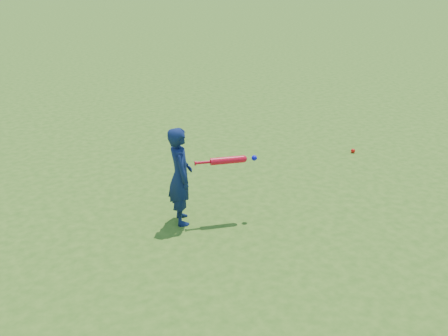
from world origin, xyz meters
name	(u,v)px	position (x,y,z in m)	size (l,w,h in m)	color
ground	(175,217)	(0.00, 0.00, 0.00)	(80.00, 80.00, 0.00)	#355E16
child	(180,176)	(0.04, -0.13, 0.56)	(0.41, 0.27, 1.13)	#0E1B43
ground_ball_red	(353,151)	(3.29, 0.56, 0.03)	(0.07, 0.07, 0.07)	red
bat_swing	(230,160)	(0.56, -0.33, 0.72)	(0.70, 0.25, 0.08)	red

